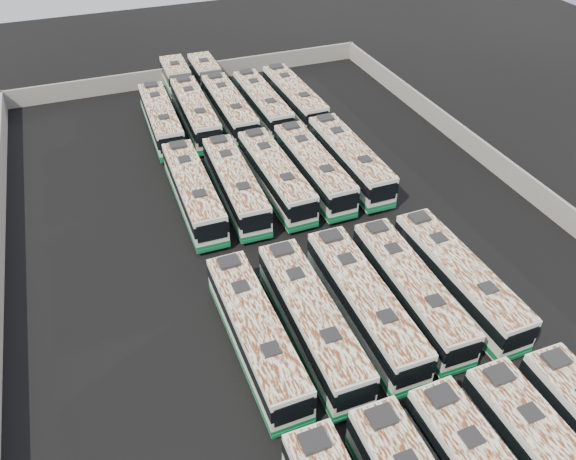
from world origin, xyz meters
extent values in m
plane|color=black|center=(0.00, 0.00, 0.00)|extent=(140.00, 140.00, 0.00)
cube|color=gray|center=(0.00, 36.30, 1.10)|extent=(45.20, 0.30, 2.20)
cube|color=gray|center=(22.30, 0.00, 1.10)|extent=(0.30, 73.20, 2.20)
cube|color=black|center=(-6.37, -17.90, 3.56)|extent=(1.41, 1.20, 0.28)
cube|color=black|center=(-2.55, -17.89, 3.60)|extent=(1.43, 1.21, 0.29)
cube|color=black|center=(1.16, -20.54, 3.54)|extent=(1.07, 1.07, 0.15)
cube|color=black|center=(1.09, -17.91, 3.59)|extent=(1.45, 1.24, 0.28)
cylinder|color=black|center=(-0.05, -19.26, 0.55)|extent=(0.33, 1.10, 1.10)
cylinder|color=black|center=(2.30, -19.20, 0.55)|extent=(0.33, 1.10, 1.10)
cube|color=black|center=(4.96, -20.45, 3.49)|extent=(1.04, 1.04, 0.15)
cube|color=black|center=(4.93, -17.86, 3.54)|extent=(1.42, 1.21, 0.28)
cylinder|color=black|center=(3.79, -19.17, 0.54)|extent=(0.32, 1.08, 1.08)
cylinder|color=black|center=(6.10, -19.13, 0.54)|extent=(0.32, 1.08, 1.08)
cube|color=black|center=(8.77, -18.07, 3.46)|extent=(1.38, 1.17, 0.27)
cylinder|color=black|center=(7.63, -19.33, 0.53)|extent=(0.31, 1.06, 1.05)
cylinder|color=black|center=(9.88, -19.35, 0.53)|extent=(0.31, 1.06, 1.05)
cube|color=#BBBCB6|center=(-6.46, -8.65, 1.86)|extent=(2.89, 13.01, 2.97)
cube|color=#0D5E35|center=(-6.46, -8.65, 0.78)|extent=(2.94, 13.06, 0.45)
cube|color=black|center=(-6.46, -8.65, 2.36)|extent=(2.95, 13.07, 0.99)
cube|color=black|center=(-6.36, -15.15, 2.22)|extent=(2.38, 0.09, 1.57)
cube|color=#0D5E35|center=(-6.36, -15.15, 0.56)|extent=(2.70, 0.14, 0.30)
cube|color=silver|center=(-6.46, -8.65, 3.38)|extent=(2.83, 12.75, 0.08)
cube|color=black|center=(-6.41, -11.50, 3.49)|extent=(1.04, 1.04, 0.15)
cube|color=black|center=(-6.50, -5.79, 3.49)|extent=(1.04, 1.04, 0.15)
cube|color=black|center=(-6.53, -3.20, 3.55)|extent=(1.42, 1.21, 0.28)
cylinder|color=black|center=(-7.55, -12.81, 0.54)|extent=(0.32, 1.09, 1.08)
cylinder|color=black|center=(-5.24, -12.78, 0.54)|extent=(0.32, 1.09, 1.08)
cylinder|color=black|center=(-7.67, -4.51, 0.54)|extent=(0.32, 1.09, 1.08)
cylinder|color=black|center=(-5.36, -4.48, 0.54)|extent=(0.32, 1.09, 1.08)
cube|color=#BBBCB6|center=(-2.69, -8.92, 1.91)|extent=(2.83, 13.28, 3.04)
cube|color=#0D5E35|center=(-2.69, -8.92, 0.80)|extent=(2.88, 13.33, 0.46)
cube|color=black|center=(-2.69, -8.92, 2.41)|extent=(2.89, 13.34, 1.02)
cube|color=black|center=(-2.72, -15.57, 2.27)|extent=(2.43, 0.07, 1.60)
cube|color=#0D5E35|center=(-2.72, -15.57, 0.57)|extent=(2.76, 0.12, 0.31)
cube|color=silver|center=(-2.69, -8.92, 3.46)|extent=(2.78, 13.01, 0.08)
cube|color=black|center=(-2.70, -11.83, 3.57)|extent=(1.06, 1.06, 0.15)
cube|color=black|center=(-2.67, -6.00, 3.57)|extent=(1.06, 1.06, 0.15)
cube|color=black|center=(-2.66, -3.35, 3.62)|extent=(1.44, 1.22, 0.29)
cylinder|color=black|center=(-3.89, -13.15, 0.55)|extent=(0.32, 1.11, 1.11)
cylinder|color=black|center=(-1.53, -13.17, 0.55)|extent=(0.32, 1.11, 1.11)
cylinder|color=black|center=(-3.84, -4.67, 0.55)|extent=(0.32, 1.11, 1.11)
cylinder|color=black|center=(-1.48, -4.68, 0.55)|extent=(0.32, 1.11, 1.11)
cube|color=#BBBCB6|center=(1.23, -8.78, 1.90)|extent=(2.82, 13.26, 3.04)
cube|color=#0D5E35|center=(1.23, -8.78, 0.79)|extent=(2.87, 13.31, 0.46)
cube|color=black|center=(1.23, -8.78, 2.41)|extent=(2.88, 13.32, 1.02)
cube|color=black|center=(1.20, -15.42, 2.26)|extent=(2.43, 0.07, 1.60)
cube|color=#0D5E35|center=(1.20, -15.42, 0.57)|extent=(2.76, 0.11, 0.31)
cube|color=silver|center=(1.23, -8.78, 3.46)|extent=(2.76, 13.00, 0.08)
cube|color=black|center=(1.21, -11.69, 3.57)|extent=(1.05, 1.05, 0.15)
cube|color=black|center=(1.24, -5.86, 3.57)|extent=(1.05, 1.05, 0.15)
cube|color=black|center=(1.25, -3.21, 3.62)|extent=(1.44, 1.22, 0.29)
cylinder|color=black|center=(0.03, -13.01, 0.55)|extent=(0.31, 1.11, 1.10)
cylinder|color=black|center=(2.39, -13.02, 0.55)|extent=(0.31, 1.11, 1.10)
cylinder|color=black|center=(0.07, -4.53, 0.55)|extent=(0.31, 1.11, 1.10)
cylinder|color=black|center=(2.43, -4.54, 0.55)|extent=(0.31, 1.11, 1.10)
cube|color=#BBBCB6|center=(4.91, -8.69, 1.84)|extent=(2.88, 12.82, 2.93)
cube|color=#0D5E35|center=(4.91, -8.69, 0.77)|extent=(2.93, 12.87, 0.45)
cube|color=black|center=(4.91, -8.69, 2.32)|extent=(2.94, 12.88, 0.98)
cube|color=black|center=(4.80, -15.10, 2.18)|extent=(2.34, 0.10, 1.54)
cube|color=#0D5E35|center=(4.80, -15.10, 0.55)|extent=(2.66, 0.15, 0.30)
cube|color=silver|center=(4.91, -8.69, 3.33)|extent=(2.83, 12.56, 0.07)
cube|color=black|center=(4.86, -11.50, 3.44)|extent=(1.03, 1.03, 0.15)
cube|color=black|center=(4.96, -5.88, 3.44)|extent=(1.03, 1.03, 0.15)
cube|color=black|center=(5.00, -3.33, 3.49)|extent=(1.40, 1.19, 0.28)
cylinder|color=black|center=(3.70, -12.76, 0.53)|extent=(0.32, 1.07, 1.06)
cylinder|color=black|center=(5.98, -12.80, 0.53)|extent=(0.32, 1.07, 1.06)
cylinder|color=black|center=(3.84, -4.58, 0.53)|extent=(0.32, 1.07, 1.06)
cylinder|color=black|center=(6.12, -4.62, 0.53)|extent=(0.32, 1.07, 1.06)
cube|color=#BBBCB6|center=(8.69, -8.92, 1.86)|extent=(2.94, 13.02, 2.97)
cube|color=#0D5E35|center=(8.69, -8.92, 0.78)|extent=(2.99, 13.07, 0.45)
cube|color=black|center=(8.69, -8.92, 2.36)|extent=(3.00, 13.08, 0.99)
cube|color=black|center=(8.81, -15.43, 2.22)|extent=(2.38, 0.10, 1.57)
cube|color=#0D5E35|center=(8.81, -15.43, 0.56)|extent=(2.70, 0.15, 0.30)
cube|color=silver|center=(8.69, -8.92, 3.38)|extent=(2.88, 12.75, 0.08)
cube|color=black|center=(8.74, -11.78, 3.49)|extent=(1.05, 1.05, 0.15)
cube|color=black|center=(8.64, -6.07, 3.49)|extent=(1.05, 1.05, 0.15)
cube|color=black|center=(8.59, -3.48, 3.54)|extent=(1.43, 1.21, 0.28)
cylinder|color=black|center=(7.61, -13.09, 0.54)|extent=(0.32, 1.09, 1.08)
cylinder|color=black|center=(9.92, -13.05, 0.54)|extent=(0.32, 1.09, 1.08)
cylinder|color=black|center=(7.46, -4.80, 0.54)|extent=(0.32, 1.09, 1.08)
cylinder|color=black|center=(9.77, -4.75, 0.54)|extent=(0.32, 1.09, 1.08)
cube|color=#BBBCB6|center=(-6.37, 8.71, 1.89)|extent=(2.85, 13.15, 3.01)
cube|color=#0D5E35|center=(-6.37, 8.71, 0.79)|extent=(2.90, 13.20, 0.46)
cube|color=black|center=(-6.37, 8.71, 2.38)|extent=(2.91, 13.21, 1.01)
cube|color=black|center=(-6.43, 2.12, 2.24)|extent=(2.41, 0.08, 1.59)
cube|color=#0D5E35|center=(-6.43, 2.12, 0.57)|extent=(2.74, 0.12, 0.31)
cube|color=silver|center=(-6.37, 8.71, 3.42)|extent=(2.79, 12.88, 0.08)
cube|color=black|center=(-6.40, 5.82, 3.53)|extent=(1.05, 1.05, 0.15)
cube|color=black|center=(-6.35, 11.59, 3.53)|extent=(1.05, 1.05, 0.15)
cube|color=black|center=(-6.33, 14.22, 3.59)|extent=(1.43, 1.22, 0.28)
cylinder|color=black|center=(-7.58, 4.52, 0.55)|extent=(0.32, 1.10, 1.09)
cylinder|color=black|center=(-5.24, 4.50, 0.55)|extent=(0.32, 1.10, 1.09)
cylinder|color=black|center=(-7.51, 12.92, 0.55)|extent=(0.32, 1.10, 1.09)
cylinder|color=black|center=(-5.17, 12.90, 0.55)|extent=(0.32, 1.10, 1.09)
cube|color=#BBBCB6|center=(-2.65, 8.51, 1.86)|extent=(2.99, 12.99, 2.96)
cube|color=#0D5E35|center=(-2.65, 8.51, 0.78)|extent=(3.05, 13.04, 0.45)
cube|color=black|center=(-2.65, 8.51, 2.35)|extent=(3.06, 13.05, 0.99)
cube|color=black|center=(-2.80, 2.03, 2.21)|extent=(2.37, 0.12, 1.56)
cube|color=#0D5E35|center=(-2.80, 2.03, 0.56)|extent=(2.70, 0.16, 0.30)
cube|color=silver|center=(-2.65, 8.51, 3.37)|extent=(2.93, 12.73, 0.08)
cube|color=black|center=(-2.72, 5.67, 3.48)|extent=(1.05, 1.05, 0.15)
cube|color=black|center=(-2.58, 11.35, 3.48)|extent=(1.05, 1.05, 0.15)
cube|color=black|center=(-2.52, 13.94, 3.53)|extent=(1.43, 1.22, 0.28)
cylinder|color=black|center=(-3.90, 4.40, 0.54)|extent=(0.33, 1.08, 1.08)
cylinder|color=black|center=(-1.59, 4.35, 0.54)|extent=(0.33, 1.08, 1.08)
cylinder|color=black|center=(-3.71, 12.67, 0.54)|extent=(0.33, 1.08, 1.08)
cylinder|color=black|center=(-1.40, 12.62, 0.54)|extent=(0.33, 1.08, 1.08)
cube|color=#BBBCB6|center=(1.16, 8.53, 1.87)|extent=(2.96, 13.05, 2.98)
cube|color=#0D5E35|center=(1.16, 8.53, 0.78)|extent=(3.01, 13.10, 0.46)
cube|color=black|center=(1.16, 8.53, 2.36)|extent=(3.02, 13.11, 1.00)
cube|color=black|center=(1.28, 2.01, 2.22)|extent=(2.38, 0.11, 1.57)
cube|color=#0D5E35|center=(1.28, 2.01, 0.56)|extent=(2.71, 0.15, 0.30)
cube|color=silver|center=(1.16, 8.53, 3.39)|extent=(2.90, 12.79, 0.08)
cube|color=black|center=(1.21, 5.67, 3.50)|extent=(1.05, 1.05, 0.15)
cube|color=black|center=(1.10, 11.39, 3.50)|extent=(1.05, 1.05, 0.15)
cube|color=black|center=(1.05, 13.99, 3.55)|extent=(1.43, 1.22, 0.28)
cylinder|color=black|center=(0.08, 4.34, 0.54)|extent=(0.32, 1.09, 1.08)
cylinder|color=black|center=(2.40, 4.39, 0.54)|extent=(0.32, 1.09, 1.08)
cylinder|color=black|center=(-0.08, 12.66, 0.54)|extent=(0.32, 1.09, 1.08)
cylinder|color=black|center=(2.24, 12.71, 0.54)|extent=(0.32, 1.09, 1.08)
cube|color=#BBBCB6|center=(4.86, 8.51, 1.88)|extent=(2.86, 13.09, 2.99)
cube|color=#0D5E35|center=(4.86, 8.51, 0.78)|extent=(2.91, 13.14, 0.46)
cube|color=black|center=(4.86, 8.51, 2.37)|extent=(2.92, 13.15, 1.00)
cube|color=black|center=(4.93, 1.96, 2.23)|extent=(2.40, 0.09, 1.58)
cube|color=#0D5E35|center=(4.93, 1.96, 0.57)|extent=(2.72, 0.13, 0.30)
cube|color=silver|center=(4.86, 8.51, 3.41)|extent=(2.80, 12.83, 0.08)
cube|color=black|center=(4.89, 5.64, 3.52)|extent=(1.05, 1.05, 0.15)
cube|color=black|center=(4.83, 11.39, 3.52)|extent=(1.05, 1.05, 0.15)
cube|color=black|center=(4.80, 14.00, 3.57)|extent=(1.43, 1.21, 0.28)
cylinder|color=black|center=(3.74, 4.32, 0.54)|extent=(0.32, 1.09, 1.09)
cylinder|color=black|center=(6.07, 4.35, 0.54)|extent=(0.32, 1.09, 1.09)
cylinder|color=black|center=(3.65, 12.68, 0.54)|extent=(0.32, 1.09, 1.09)
cylinder|color=black|center=(5.98, 12.71, 0.54)|extent=(0.32, 1.09, 1.09)
cube|color=#BBBCB6|center=(8.65, 8.69, 1.90)|extent=(2.80, 13.25, 3.03)
cube|color=#0D5E35|center=(8.65, 8.69, 0.79)|extent=(2.85, 13.30, 0.46)
cube|color=black|center=(8.65, 8.69, 2.41)|extent=(2.86, 13.31, 1.01)
cube|color=black|center=(8.68, 2.05, 2.26)|extent=(2.43, 0.07, 1.60)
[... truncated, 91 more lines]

